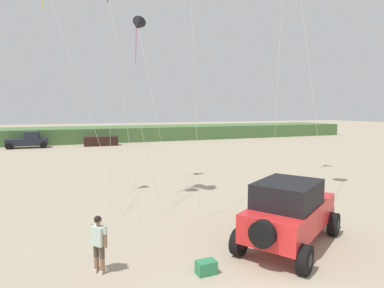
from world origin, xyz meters
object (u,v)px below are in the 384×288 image
person_watching (99,241)px  cooler_box (206,267)px  kite_blue_swept (138,26)px  distant_sedan (101,141)px  distant_pickup (28,140)px  jeep (290,211)px

person_watching → cooler_box: bearing=-22.8°
person_watching → kite_blue_swept: 14.25m
person_watching → distant_sedan: person_watching is taller
cooler_box → distant_sedan: (0.72, 35.21, 0.41)m
distant_sedan → person_watching: bearing=-94.4°
distant_pickup → kite_blue_swept: (8.55, -23.98, 8.72)m
cooler_box → person_watching: bearing=155.0°
distant_sedan → kite_blue_swept: 25.03m
person_watching → kite_blue_swept: (3.55, 10.70, 8.72)m
jeep → person_watching: (-6.23, 0.42, -0.26)m
distant_sedan → kite_blue_swept: kite_blue_swept is taller
distant_pickup → jeep: bearing=-72.3°
jeep → cooler_box: bearing=-167.6°
distant_sedan → distant_pickup: bearing=177.1°
cooler_box → distant_sedan: size_ratio=0.13×
distant_pickup → cooler_box: bearing=-77.7°
jeep → person_watching: bearing=176.1°
distant_pickup → distant_sedan: distant_pickup is taller
jeep → cooler_box: 3.66m
kite_blue_swept → jeep: bearing=-76.5°
kite_blue_swept → distant_sedan: bearing=90.1°
jeep → cooler_box: size_ratio=8.85×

